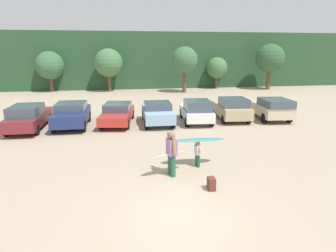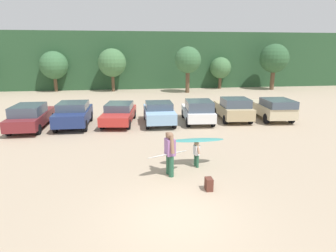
{
  "view_description": "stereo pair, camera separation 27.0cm",
  "coord_description": "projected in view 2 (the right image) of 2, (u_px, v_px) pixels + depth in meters",
  "views": [
    {
      "loc": [
        -1.6,
        -7.52,
        4.77
      ],
      "look_at": [
        0.69,
        6.48,
        1.09
      ],
      "focal_mm": 31.09,
      "sensor_mm": 36.0,
      "label": 1
    },
    {
      "loc": [
        -1.33,
        -7.56,
        4.77
      ],
      "look_at": [
        0.69,
        6.48,
        1.09
      ],
      "focal_mm": 31.09,
      "sensor_mm": 36.0,
      "label": 2
    }
  ],
  "objects": [
    {
      "name": "ground_plane",
      "position": [
        176.0,
        216.0,
        8.63
      ],
      "size": [
        120.0,
        120.0,
        0.0
      ],
      "primitive_type": "plane",
      "color": "tan"
    },
    {
      "name": "hillside_ridge",
      "position": [
        134.0,
        59.0,
        41.98
      ],
      "size": [
        108.0,
        12.0,
        7.09
      ],
      "primitive_type": "cube",
      "color": "#284C2D",
      "rests_on": "ground_plane"
    },
    {
      "name": "tree_center",
      "position": [
        54.0,
        65.0,
        34.33
      ],
      "size": [
        3.28,
        3.28,
        4.75
      ],
      "color": "brown",
      "rests_on": "ground_plane"
    },
    {
      "name": "tree_ridge_back",
      "position": [
        112.0,
        63.0,
        34.34
      ],
      "size": [
        3.32,
        3.32,
        5.05
      ],
      "color": "brown",
      "rests_on": "ground_plane"
    },
    {
      "name": "tree_center_right",
      "position": [
        188.0,
        60.0,
        33.25
      ],
      "size": [
        3.01,
        3.01,
        5.25
      ],
      "color": "brown",
      "rests_on": "ground_plane"
    },
    {
      "name": "tree_left",
      "position": [
        221.0,
        68.0,
        37.09
      ],
      "size": [
        2.67,
        2.67,
        3.98
      ],
      "color": "brown",
      "rests_on": "ground_plane"
    },
    {
      "name": "tree_right",
      "position": [
        274.0,
        59.0,
        35.81
      ],
      "size": [
        3.51,
        3.51,
        5.61
      ],
      "color": "brown",
      "rests_on": "ground_plane"
    },
    {
      "name": "parked_car_maroon",
      "position": [
        30.0,
        116.0,
        18.17
      ],
      "size": [
        1.88,
        4.76,
        1.55
      ],
      "rotation": [
        0.0,
        0.0,
        1.57
      ],
      "color": "maroon",
      "rests_on": "ground_plane"
    },
    {
      "name": "parked_car_navy",
      "position": [
        74.0,
        114.0,
        18.71
      ],
      "size": [
        2.01,
        4.14,
        1.57
      ],
      "rotation": [
        0.0,
        0.0,
        1.56
      ],
      "color": "navy",
      "rests_on": "ground_plane"
    },
    {
      "name": "parked_car_red",
      "position": [
        119.0,
        113.0,
        19.57
      ],
      "size": [
        2.46,
        4.79,
        1.35
      ],
      "rotation": [
        0.0,
        0.0,
        1.43
      ],
      "color": "#B72D28",
      "rests_on": "ground_plane"
    },
    {
      "name": "parked_car_sky_blue",
      "position": [
        159.0,
        112.0,
        19.42
      ],
      "size": [
        1.96,
        4.0,
        1.46
      ],
      "rotation": [
        0.0,
        0.0,
        1.55
      ],
      "color": "#84ADD1",
      "rests_on": "ground_plane"
    },
    {
      "name": "parked_car_white",
      "position": [
        198.0,
        111.0,
        19.73
      ],
      "size": [
        2.13,
        4.12,
        1.58
      ],
      "rotation": [
        0.0,
        0.0,
        1.49
      ],
      "color": "white",
      "rests_on": "ground_plane"
    },
    {
      "name": "parked_car_tan",
      "position": [
        233.0,
        109.0,
        20.51
      ],
      "size": [
        2.21,
        4.18,
        1.6
      ],
      "rotation": [
        0.0,
        0.0,
        1.49
      ],
      "color": "tan",
      "rests_on": "ground_plane"
    },
    {
      "name": "parked_car_champagne",
      "position": [
        272.0,
        108.0,
        20.61
      ],
      "size": [
        2.23,
        4.48,
        1.57
      ],
      "rotation": [
        0.0,
        0.0,
        1.5
      ],
      "color": "beige",
      "rests_on": "ground_plane"
    },
    {
      "name": "person_adult",
      "position": [
        170.0,
        151.0,
        11.25
      ],
      "size": [
        0.4,
        0.77,
        1.76
      ],
      "rotation": [
        0.0,
        0.0,
        3.34
      ],
      "color": "#26593F",
      "rests_on": "ground_plane"
    },
    {
      "name": "person_child",
      "position": [
        197.0,
        153.0,
        12.18
      ],
      "size": [
        0.25,
        0.51,
        1.11
      ],
      "rotation": [
        0.0,
        0.0,
        3.34
      ],
      "color": "#26593F",
      "rests_on": "ground_plane"
    },
    {
      "name": "surfboard_white",
      "position": [
        168.0,
        154.0,
        11.38
      ],
      "size": [
        1.85,
        1.12,
        0.26
      ],
      "rotation": [
        0.0,
        0.0,
        3.52
      ],
      "color": "white"
    },
    {
      "name": "surfboard_teal",
      "position": [
        197.0,
        140.0,
        12.19
      ],
      "size": [
        2.27,
        0.67,
        0.1
      ],
      "rotation": [
        0.0,
        0.0,
        3.12
      ],
      "color": "teal"
    },
    {
      "name": "backpack_dropped",
      "position": [
        209.0,
        184.0,
        10.21
      ],
      "size": [
        0.24,
        0.34,
        0.45
      ],
      "color": "#592D23",
      "rests_on": "ground_plane"
    }
  ]
}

